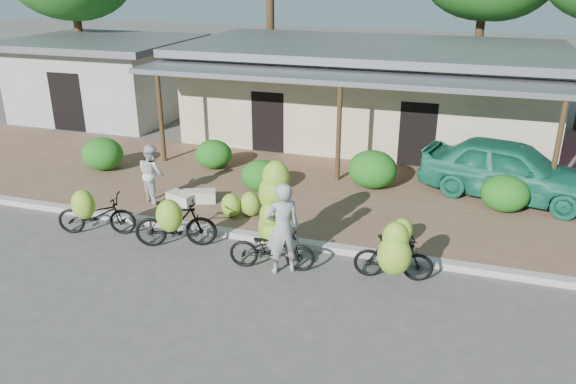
% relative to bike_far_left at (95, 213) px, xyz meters
% --- Properties ---
extents(ground, '(100.00, 100.00, 0.00)m').
position_rel_bike_far_left_xyz_m(ground, '(4.57, -1.12, -0.55)').
color(ground, '#4E4B48').
rests_on(ground, ground).
extents(sidewalk, '(60.00, 6.00, 0.12)m').
position_rel_bike_far_left_xyz_m(sidewalk, '(4.57, 3.88, -0.49)').
color(sidewalk, brown).
rests_on(sidewalk, ground).
extents(curb, '(60.00, 0.25, 0.15)m').
position_rel_bike_far_left_xyz_m(curb, '(4.57, 0.88, -0.47)').
color(curb, '#A8A399').
rests_on(curb, ground).
extents(shop_main, '(13.00, 8.50, 3.35)m').
position_rel_bike_far_left_xyz_m(shop_main, '(4.57, 9.81, 1.17)').
color(shop_main, beige).
rests_on(shop_main, ground).
extents(shop_grey, '(7.00, 6.00, 3.15)m').
position_rel_bike_far_left_xyz_m(shop_grey, '(-6.43, 9.87, 1.07)').
color(shop_grey, '#A7A7A2').
rests_on(shop_grey, ground).
extents(hedge_0, '(1.25, 1.13, 0.98)m').
position_rel_bike_far_left_xyz_m(hedge_0, '(-2.36, 3.69, 0.06)').
color(hedge_0, '#135514').
rests_on(hedge_0, sidewalk).
extents(hedge_1, '(1.12, 1.01, 0.87)m').
position_rel_bike_far_left_xyz_m(hedge_1, '(0.76, 4.83, 0.01)').
color(hedge_1, '#135514').
rests_on(hedge_1, sidewalk).
extents(hedge_2, '(1.11, 1.00, 0.86)m').
position_rel_bike_far_left_xyz_m(hedge_2, '(2.79, 3.52, 0.00)').
color(hedge_2, '#135514').
rests_on(hedge_2, sidewalk).
extents(hedge_3, '(1.35, 1.21, 1.05)m').
position_rel_bike_far_left_xyz_m(hedge_3, '(5.61, 4.69, 0.10)').
color(hedge_3, '#135514').
rests_on(hedge_3, sidewalk).
extents(hedge_4, '(1.18, 1.06, 0.92)m').
position_rel_bike_far_left_xyz_m(hedge_4, '(9.04, 4.09, 0.03)').
color(hedge_4, '#135514').
rests_on(hedge_4, sidewalk).
extents(bike_far_left, '(1.93, 1.41, 1.35)m').
position_rel_bike_far_left_xyz_m(bike_far_left, '(0.00, 0.00, 0.00)').
color(bike_far_left, black).
rests_on(bike_far_left, ground).
extents(bike_left, '(1.88, 1.40, 1.39)m').
position_rel_bike_far_left_xyz_m(bike_left, '(2.08, -0.04, 0.08)').
color(bike_left, black).
rests_on(bike_left, ground).
extents(bike_center, '(1.85, 1.28, 2.18)m').
position_rel_bike_far_left_xyz_m(bike_center, '(4.35, 0.03, 0.31)').
color(bike_center, black).
rests_on(bike_center, ground).
extents(bike_right, '(1.61, 1.23, 1.52)m').
position_rel_bike_far_left_xyz_m(bike_right, '(6.86, -0.12, 0.12)').
color(bike_right, black).
rests_on(bike_right, ground).
extents(loose_banana_a, '(0.48, 0.41, 0.60)m').
position_rel_bike_far_left_xyz_m(loose_banana_a, '(2.68, 1.65, -0.13)').
color(loose_banana_a, '#7CBA2E').
rests_on(loose_banana_a, sidewalk).
extents(loose_banana_b, '(0.50, 0.43, 0.63)m').
position_rel_bike_far_left_xyz_m(loose_banana_b, '(3.11, 1.86, -0.11)').
color(loose_banana_b, '#7CBA2E').
rests_on(loose_banana_b, sidewalk).
extents(loose_banana_c, '(0.46, 0.39, 0.58)m').
position_rel_bike_far_left_xyz_m(loose_banana_c, '(6.83, 1.55, -0.14)').
color(loose_banana_c, '#7CBA2E').
rests_on(loose_banana_c, sidewalk).
extents(sack_near, '(0.94, 0.69, 0.30)m').
position_rel_bike_far_left_xyz_m(sack_near, '(1.51, 2.29, -0.28)').
color(sack_near, beige).
rests_on(sack_near, sidewalk).
extents(sack_far, '(0.83, 0.58, 0.28)m').
position_rel_bike_far_left_xyz_m(sack_far, '(1.11, 2.05, -0.29)').
color(sack_far, beige).
rests_on(sack_far, sidewalk).
extents(vendor, '(0.85, 0.78, 1.95)m').
position_rel_bike_far_left_xyz_m(vendor, '(4.65, -0.28, 0.43)').
color(vendor, gray).
rests_on(vendor, ground).
extents(bystander, '(0.93, 0.88, 1.52)m').
position_rel_bike_far_left_xyz_m(bystander, '(0.35, 1.98, 0.33)').
color(bystander, silver).
rests_on(bystander, sidewalk).
extents(teal_van, '(4.86, 2.84, 1.55)m').
position_rel_bike_far_left_xyz_m(teal_van, '(9.15, 5.08, 0.35)').
color(teal_van, '#186E53').
rests_on(teal_van, sidewalk).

